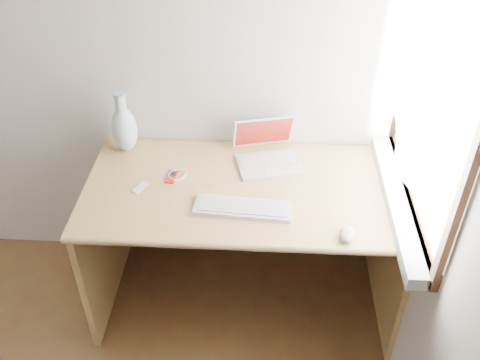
# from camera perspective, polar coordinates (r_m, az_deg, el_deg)

# --- Properties ---
(back_wall) EXTENTS (3.50, 0.04, 2.60)m
(back_wall) POSITION_cam_1_polar(r_m,az_deg,el_deg) (2.68, -22.24, 14.05)
(back_wall) COLOR beige
(back_wall) RESTS_ON floor
(window) EXTENTS (0.11, 0.99, 1.10)m
(window) POSITION_cam_1_polar(r_m,az_deg,el_deg) (2.14, 19.40, 8.02)
(window) COLOR white
(window) RESTS_ON right_wall
(desk) EXTENTS (1.45, 0.72, 0.77)m
(desk) POSITION_cam_1_polar(r_m,az_deg,el_deg) (2.61, 0.60, -3.36)
(desk) COLOR tan
(desk) RESTS_ON floor
(laptop) EXTENTS (0.33, 0.31, 0.20)m
(laptop) POSITION_cam_1_polar(r_m,az_deg,el_deg) (2.54, 3.16, 2.89)
(laptop) COLOR silver
(laptop) RESTS_ON desk
(external_keyboard) EXTENTS (0.42, 0.16, 0.02)m
(external_keyboard) POSITION_cam_1_polar(r_m,az_deg,el_deg) (2.28, 0.28, -2.99)
(external_keyboard) COLOR white
(external_keyboard) RESTS_ON desk
(mouse) EXTENTS (0.08, 0.11, 0.04)m
(mouse) POSITION_cam_1_polar(r_m,az_deg,el_deg) (2.19, 11.39, -5.68)
(mouse) COLOR silver
(mouse) RESTS_ON desk
(ipod) EXTENTS (0.05, 0.10, 0.01)m
(ipod) POSITION_cam_1_polar(r_m,az_deg,el_deg) (2.48, -7.36, 0.36)
(ipod) COLOR #AD130C
(ipod) RESTS_ON desk
(cable_coil) EXTENTS (0.14, 0.14, 0.01)m
(cable_coil) POSITION_cam_1_polar(r_m,az_deg,el_deg) (2.49, -6.92, 0.60)
(cable_coil) COLOR white
(cable_coil) RESTS_ON desk
(remote) EXTENTS (0.07, 0.09, 0.01)m
(remote) POSITION_cam_1_polar(r_m,az_deg,el_deg) (2.44, -10.58, -0.78)
(remote) COLOR white
(remote) RESTS_ON desk
(vase) EXTENTS (0.12, 0.12, 0.31)m
(vase) POSITION_cam_1_polar(r_m,az_deg,el_deg) (2.63, -12.25, 5.46)
(vase) COLOR silver
(vase) RESTS_ON desk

